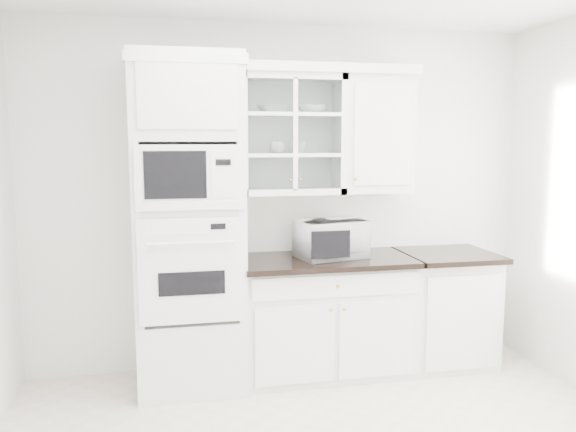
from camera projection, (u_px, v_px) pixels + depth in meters
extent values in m
cube|color=white|center=(283.00, 198.00, 4.48)|extent=(4.00, 0.02, 2.70)
cube|color=white|center=(189.00, 225.00, 4.04)|extent=(0.76, 0.65, 2.40)
cube|color=white|center=(192.00, 271.00, 3.75)|extent=(0.70, 0.03, 0.72)
cube|color=black|center=(192.00, 283.00, 3.74)|extent=(0.44, 0.01, 0.16)
cube|color=white|center=(190.00, 178.00, 3.67)|extent=(0.70, 0.03, 0.43)
cube|color=black|center=(175.00, 175.00, 3.63)|extent=(0.40, 0.01, 0.31)
cube|color=white|center=(325.00, 317.00, 4.37)|extent=(1.30, 0.60, 0.88)
cube|color=black|center=(327.00, 260.00, 4.27)|extent=(1.32, 0.67, 0.04)
cube|color=white|center=(444.00, 310.00, 4.57)|extent=(0.70, 0.60, 0.88)
cube|color=black|center=(448.00, 255.00, 4.47)|extent=(0.72, 0.67, 0.04)
cube|color=white|center=(291.00, 135.00, 4.26)|extent=(0.80, 0.33, 0.90)
cube|color=white|center=(291.00, 155.00, 4.28)|extent=(0.74, 0.29, 0.02)
cube|color=white|center=(291.00, 115.00, 4.24)|extent=(0.74, 0.29, 0.02)
cube|color=white|center=(375.00, 135.00, 4.40)|extent=(0.55, 0.33, 0.90)
cube|color=white|center=(278.00, 69.00, 4.16)|extent=(2.14, 0.38, 0.07)
imported|color=white|center=(330.00, 238.00, 4.29)|extent=(0.58, 0.51, 0.29)
imported|color=white|center=(273.00, 109.00, 4.20)|extent=(0.26, 0.26, 0.06)
imported|color=white|center=(312.00, 109.00, 4.27)|extent=(0.24, 0.24, 0.06)
imported|color=white|center=(277.00, 148.00, 4.25)|extent=(0.13, 0.13, 0.09)
imported|color=white|center=(300.00, 147.00, 4.31)|extent=(0.10, 0.10, 0.09)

